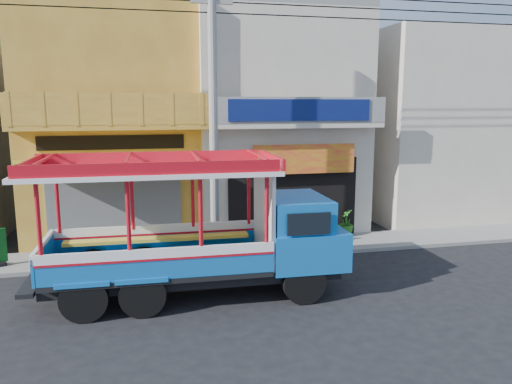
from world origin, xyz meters
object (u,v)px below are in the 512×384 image
utility_pole (218,94)px  potted_plant_a (305,229)px  potted_plant_b (326,224)px  potted_plant_c (346,222)px  songthaew_truck (215,229)px

utility_pole → potted_plant_a: bearing=12.6°
potted_plant_a → potted_plant_b: 0.88m
potted_plant_b → potted_plant_c: bearing=-79.6°
utility_pole → potted_plant_b: bearing=14.1°
songthaew_truck → potted_plant_c: (5.28, 4.20, -1.11)m
songthaew_truck → potted_plant_c: songthaew_truck is taller
utility_pole → potted_plant_a: utility_pole is taller
songthaew_truck → potted_plant_b: 5.83m
potted_plant_a → potted_plant_b: potted_plant_b is taller
utility_pole → potted_plant_c: size_ratio=29.43×
utility_pole → songthaew_truck: size_ratio=3.68×
potted_plant_b → potted_plant_c: potted_plant_b is taller
utility_pole → songthaew_truck: bearing=-100.9°
songthaew_truck → potted_plant_a: 5.04m
potted_plant_c → songthaew_truck: bearing=-37.6°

